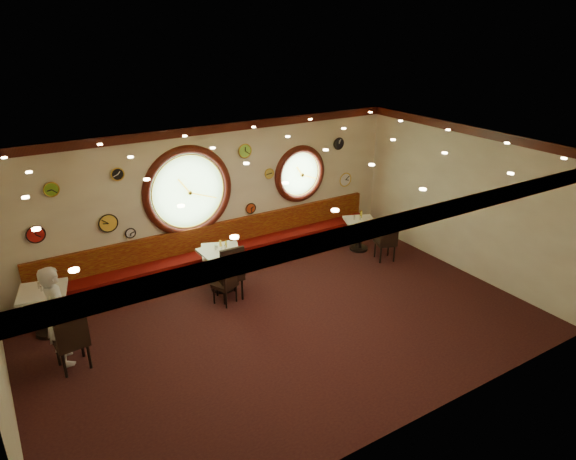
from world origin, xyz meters
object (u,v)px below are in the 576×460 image
(table_b, at_px, (222,265))
(chair_a, at_px, (71,335))
(table_a, at_px, (45,306))
(condiment_c_pepper, at_px, (225,247))
(condiment_d_salt, at_px, (354,218))
(condiment_d_bottle, at_px, (361,214))
(chair_d, at_px, (387,238))
(condiment_d_pepper, at_px, (360,218))
(condiment_a_salt, at_px, (39,286))
(chair_c, at_px, (231,270))
(table_c, at_px, (221,263))
(condiment_b_bottle, at_px, (226,244))
(condiment_a_pepper, at_px, (41,289))
(condiment_b_salt, at_px, (216,247))
(table_d, at_px, (360,231))
(condiment_c_bottle, at_px, (220,244))
(chair_b, at_px, (228,279))
(condiment_c_salt, at_px, (217,248))
(condiment_b_pepper, at_px, (221,249))
(waiter, at_px, (58,315))

(table_b, distance_m, chair_a, 3.36)
(table_a, height_order, condiment_c_pepper, condiment_c_pepper)
(condiment_d_salt, bearing_deg, condiment_d_bottle, 4.61)
(chair_d, height_order, condiment_d_pepper, chair_d)
(chair_d, xyz_separation_m, condiment_a_salt, (-7.13, 1.05, 0.33))
(table_a, bearing_deg, chair_a, -81.87)
(chair_c, xyz_separation_m, condiment_a_salt, (-3.31, 0.77, 0.25))
(table_b, bearing_deg, table_c, 70.07)
(condiment_d_pepper, distance_m, condiment_b_bottle, 3.49)
(condiment_b_bottle, bearing_deg, condiment_a_pepper, 179.72)
(table_b, xyz_separation_m, condiment_b_salt, (-0.06, 0.11, 0.37))
(condiment_a_pepper, relative_size, condiment_d_pepper, 0.93)
(table_d, distance_m, condiment_c_bottle, 3.58)
(table_b, xyz_separation_m, condiment_c_pepper, (0.13, 0.05, 0.34))
(chair_c, bearing_deg, table_a, 170.97)
(chair_a, height_order, condiment_a_pepper, chair_a)
(condiment_c_pepper, bearing_deg, condiment_c_bottle, 101.03)
(condiment_b_bottle, xyz_separation_m, condiment_d_bottle, (3.59, 0.03, -0.07))
(chair_b, distance_m, condiment_a_pepper, 3.28)
(condiment_c_salt, relative_size, condiment_b_pepper, 0.84)
(condiment_c_pepper, xyz_separation_m, condiment_d_pepper, (3.53, -0.01, -0.07))
(condiment_c_bottle, bearing_deg, condiment_b_pepper, -110.86)
(chair_b, xyz_separation_m, condiment_c_salt, (0.15, 0.79, 0.34))
(table_a, xyz_separation_m, chair_a, (0.19, -1.36, 0.12))
(chair_b, bearing_deg, condiment_b_pepper, 50.09)
(table_c, height_order, chair_b, chair_b)
(chair_c, bearing_deg, chair_a, -164.97)
(table_d, relative_size, condiment_c_salt, 10.58)
(condiment_b_salt, bearing_deg, condiment_d_pepper, -0.97)
(condiment_b_salt, bearing_deg, chair_a, -156.67)
(condiment_a_salt, xyz_separation_m, condiment_b_pepper, (3.35, -0.29, -0.01))
(condiment_a_pepper, height_order, condiment_c_pepper, condiment_a_pepper)
(chair_a, bearing_deg, condiment_a_pepper, 93.45)
(condiment_d_pepper, height_order, waiter, waiter)
(table_a, xyz_separation_m, chair_b, (3.16, -0.77, -0.00))
(table_b, height_order, chair_c, chair_c)
(table_b, distance_m, table_c, 0.14)
(table_b, relative_size, condiment_c_salt, 9.94)
(chair_c, relative_size, condiment_d_salt, 6.64)
(table_c, distance_m, condiment_c_salt, 0.36)
(condiment_c_bottle, bearing_deg, condiment_a_salt, 179.34)
(chair_d, relative_size, condiment_d_salt, 5.78)
(condiment_c_salt, bearing_deg, condiment_a_pepper, -179.37)
(condiment_c_pepper, bearing_deg, chair_c, -105.96)
(table_d, xyz_separation_m, condiment_d_bottle, (0.11, 0.11, 0.38))
(condiment_d_salt, relative_size, condiment_b_bottle, 0.76)
(table_b, relative_size, table_d, 0.94)
(chair_a, relative_size, condiment_d_pepper, 7.18)
(table_c, height_order, condiment_b_salt, condiment_b_salt)
(condiment_b_pepper, xyz_separation_m, condiment_d_pepper, (3.66, 0.08, -0.09))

